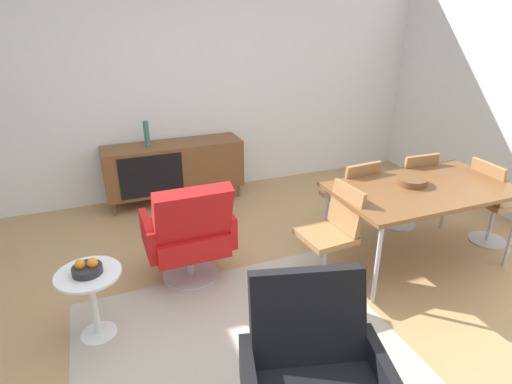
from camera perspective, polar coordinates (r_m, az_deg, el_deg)
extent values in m
plane|color=tan|center=(3.43, 0.89, -15.68)|extent=(8.32, 8.32, 0.00)
cube|color=silver|center=(5.21, -10.37, 14.70)|extent=(6.80, 0.12, 2.80)
cube|color=brown|center=(5.12, -10.91, 3.40)|extent=(1.60, 0.44, 0.56)
cube|color=black|center=(4.87, -13.83, 2.07)|extent=(0.70, 0.01, 0.48)
cylinder|color=brown|center=(5.04, -18.47, -2.26)|extent=(0.03, 0.03, 0.16)
cylinder|color=brown|center=(5.28, -2.37, 0.21)|extent=(0.03, 0.03, 0.16)
cylinder|color=brown|center=(5.35, -18.76, -0.77)|extent=(0.03, 0.03, 0.16)
cylinder|color=brown|center=(5.57, -3.53, 1.50)|extent=(0.03, 0.03, 0.16)
cylinder|color=#337266|center=(4.96, -14.47, 7.55)|extent=(0.06, 0.06, 0.29)
cube|color=brown|center=(3.97, 21.53, 0.44)|extent=(1.60, 0.90, 0.04)
cylinder|color=#B7B7BC|center=(3.44, 15.92, -9.36)|extent=(0.04, 0.04, 0.70)
cylinder|color=#B7B7BC|center=(3.99, 9.30, -3.87)|extent=(0.04, 0.04, 0.70)
cylinder|color=#B7B7BC|center=(4.84, 24.17, -0.68)|extent=(0.04, 0.04, 0.70)
cylinder|color=brown|center=(3.96, 20.13, 1.35)|extent=(0.26, 0.26, 0.06)
cube|color=#9E7042|center=(4.74, 29.58, -0.95)|extent=(0.42, 0.42, 0.05)
cube|color=#9E7042|center=(4.54, 28.59, 1.20)|extent=(0.10, 0.38, 0.38)
cylinder|color=#B7B7BC|center=(4.83, 29.02, -3.52)|extent=(0.04, 0.04, 0.42)
cylinder|color=#B7B7BC|center=(4.92, 28.55, -5.66)|extent=(0.36, 0.36, 0.01)
cube|color=#9E7042|center=(4.71, 19.25, 0.77)|extent=(0.42, 0.42, 0.05)
cube|color=#9E7042|center=(4.51, 20.97, 2.45)|extent=(0.38, 0.11, 0.38)
cylinder|color=#B7B7BC|center=(4.80, 18.88, -1.84)|extent=(0.04, 0.04, 0.42)
cylinder|color=#B7B7BC|center=(4.89, 18.57, -4.03)|extent=(0.36, 0.36, 0.01)
cube|color=#9E7042|center=(3.55, 9.36, -5.81)|extent=(0.43, 0.43, 0.05)
cube|color=#9E7042|center=(3.55, 11.98, -2.10)|extent=(0.12, 0.39, 0.38)
cylinder|color=#B7B7BC|center=(3.67, 9.12, -9.05)|extent=(0.04, 0.04, 0.42)
cylinder|color=#B7B7BC|center=(3.78, 8.91, -11.68)|extent=(0.36, 0.36, 0.01)
cube|color=#9E7042|center=(4.31, 12.10, -0.53)|extent=(0.43, 0.43, 0.05)
cube|color=#9E7042|center=(4.10, 13.85, 1.29)|extent=(0.39, 0.11, 0.38)
cylinder|color=#B7B7BC|center=(4.41, 11.84, -3.35)|extent=(0.04, 0.04, 0.42)
cylinder|color=#B7B7BC|center=(4.50, 11.62, -5.69)|extent=(0.36, 0.36, 0.01)
cube|color=red|center=(3.67, -9.09, -5.98)|extent=(0.60, 0.56, 0.20)
cube|color=red|center=(3.31, -8.46, -3.23)|extent=(0.60, 0.27, 0.51)
cube|color=red|center=(3.70, -4.18, -4.02)|extent=(0.06, 0.50, 0.28)
cube|color=red|center=(3.59, -14.32, -5.72)|extent=(0.06, 0.50, 0.28)
cylinder|color=#B7B7BC|center=(3.79, -8.85, -9.14)|extent=(0.06, 0.06, 0.28)
cylinder|color=#B7B7BC|center=(3.86, -8.73, -10.79)|extent=(0.48, 0.48, 0.02)
cube|color=black|center=(2.32, 6.88, -16.22)|extent=(0.65, 0.41, 0.51)
cube|color=black|center=(2.41, 16.36, -22.98)|extent=(0.19, 0.50, 0.28)
cylinder|color=white|center=(3.14, -21.60, -10.21)|extent=(0.44, 0.44, 0.02)
cylinder|color=white|center=(3.29, -20.91, -14.00)|extent=(0.05, 0.05, 0.50)
cone|color=white|center=(3.43, -20.31, -17.20)|extent=(0.32, 0.32, 0.02)
cylinder|color=#262628|center=(3.12, -21.69, -9.67)|extent=(0.20, 0.20, 0.05)
sphere|color=orange|center=(3.10, -21.08, -8.87)|extent=(0.07, 0.07, 0.07)
sphere|color=orange|center=(3.11, -22.53, -8.95)|extent=(0.07, 0.07, 0.07)
cube|color=#B7AD99|center=(3.19, -2.66, -19.20)|extent=(2.20, 1.70, 0.01)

